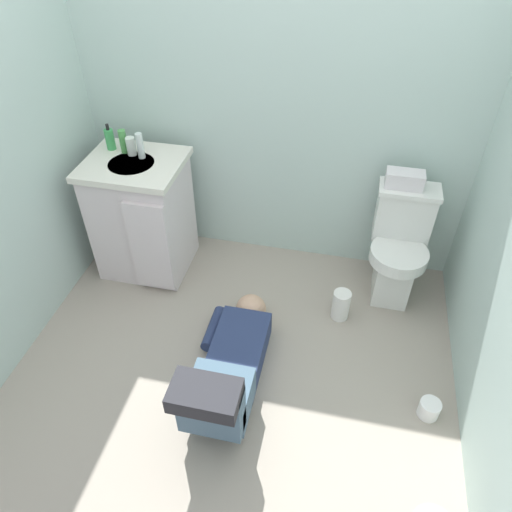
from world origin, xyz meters
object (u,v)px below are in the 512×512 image
(toilet, at_px, (398,247))
(vanity_cabinet, at_px, (143,216))
(bottle_white, at_px, (131,146))
(toilet_paper_roll, at_px, (429,409))
(paper_towel_roll, at_px, (341,305))
(bottle_clear, at_px, (140,146))
(soap_dispenser, at_px, (110,139))
(bottle_green, at_px, (123,141))
(tissue_box, at_px, (405,179))
(person_plumber, at_px, (228,368))
(faucet, at_px, (140,143))

(toilet, relative_size, vanity_cabinet, 0.91)
(bottle_white, height_order, toilet_paper_roll, bottle_white)
(paper_towel_roll, bearing_deg, bottle_clear, 167.91)
(soap_dispenser, height_order, toilet_paper_roll, soap_dispenser)
(bottle_white, xyz_separation_m, toilet_paper_roll, (1.91, -0.90, -0.83))
(paper_towel_roll, bearing_deg, bottle_green, 167.43)
(tissue_box, xyz_separation_m, bottle_green, (-1.71, -0.09, 0.09))
(person_plumber, bearing_deg, faucet, 128.45)
(vanity_cabinet, distance_m, bottle_clear, 0.49)
(paper_towel_roll, relative_size, toilet_paper_roll, 1.87)
(bottle_clear, xyz_separation_m, toilet_paper_roll, (1.84, -0.88, -0.85))
(faucet, relative_size, bottle_white, 0.89)
(bottle_green, bearing_deg, person_plumber, -47.45)
(person_plumber, relative_size, bottle_white, 9.43)
(vanity_cabinet, xyz_separation_m, bottle_clear, (0.04, 0.06, 0.48))
(faucet, bearing_deg, tissue_box, 1.57)
(faucet, bearing_deg, bottle_clear, -63.95)
(paper_towel_roll, bearing_deg, person_plumber, -129.49)
(soap_dispenser, bearing_deg, faucet, 6.01)
(bottle_clear, xyz_separation_m, paper_towel_roll, (1.32, -0.28, -0.80))
(vanity_cabinet, bearing_deg, bottle_clear, 60.18)
(faucet, bearing_deg, person_plumber, -51.55)
(tissue_box, xyz_separation_m, soap_dispenser, (-1.81, -0.06, 0.09))
(bottle_green, relative_size, toilet_paper_roll, 1.34)
(vanity_cabinet, bearing_deg, toilet_paper_roll, -23.44)
(tissue_box, bearing_deg, faucet, -178.43)
(toilet, height_order, faucet, faucet)
(bottle_white, bearing_deg, bottle_green, 163.02)
(vanity_cabinet, distance_m, faucet, 0.47)
(bottle_white, xyz_separation_m, paper_towel_roll, (1.40, -0.31, -0.77))
(vanity_cabinet, height_order, bottle_white, bottle_white)
(faucet, xyz_separation_m, soap_dispenser, (-0.19, -0.02, 0.02))
(vanity_cabinet, height_order, toilet_paper_roll, vanity_cabinet)
(soap_dispenser, height_order, bottle_clear, soap_dispenser)
(person_plumber, distance_m, soap_dispenser, 1.59)
(bottle_white, relative_size, bottle_clear, 0.71)
(person_plumber, relative_size, soap_dispenser, 6.42)
(bottle_clear, bearing_deg, soap_dispenser, 164.93)
(person_plumber, bearing_deg, bottle_clear, 129.37)
(vanity_cabinet, bearing_deg, tissue_box, 6.73)
(bottle_white, bearing_deg, person_plumber, -48.75)
(person_plumber, distance_m, tissue_box, 1.48)
(toilet, height_order, bottle_white, bottle_white)
(person_plumber, bearing_deg, vanity_cabinet, 132.66)
(paper_towel_roll, distance_m, toilet_paper_roll, 0.79)
(soap_dispenser, relative_size, paper_towel_roll, 0.81)
(person_plumber, relative_size, bottle_clear, 6.70)
(bottle_white, bearing_deg, soap_dispenser, 166.19)
(bottle_green, bearing_deg, vanity_cabinet, -48.44)
(vanity_cabinet, xyz_separation_m, bottle_white, (-0.04, 0.09, 0.46))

